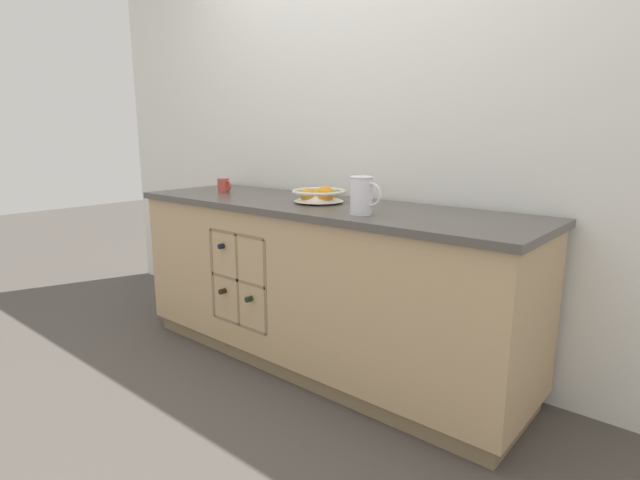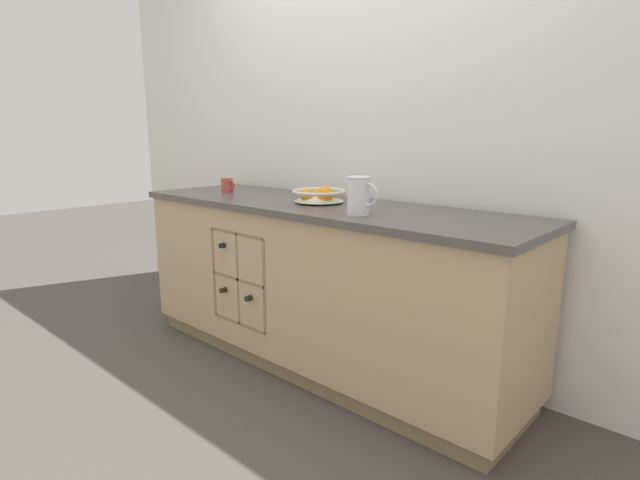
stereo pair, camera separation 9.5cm
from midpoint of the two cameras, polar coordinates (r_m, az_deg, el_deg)
The scene contains 6 objects.
ground_plane at distance 2.84m, azimuth 0.98°, elevation -13.72°, with size 14.00×14.00×0.00m, color #4C4742.
back_wall at distance 2.85m, azimuth 6.25°, elevation 12.82°, with size 4.64×0.06×2.55m, color white.
kitchen_island at distance 2.67m, azimuth 0.95°, elevation -5.04°, with size 2.28×0.67×0.88m.
fruit_bowl at distance 2.58m, azimuth 0.98°, elevation 5.21°, with size 0.28×0.28×0.09m.
white_pitcher at distance 2.21m, azimuth 5.73°, elevation 5.17°, with size 0.16×0.10×0.17m.
ceramic_mug at distance 3.11m, azimuth -9.66°, elevation 6.20°, with size 0.11×0.07×0.09m.
Camera 2 is at (1.72, -1.89, 1.24)m, focal length 28.00 mm.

